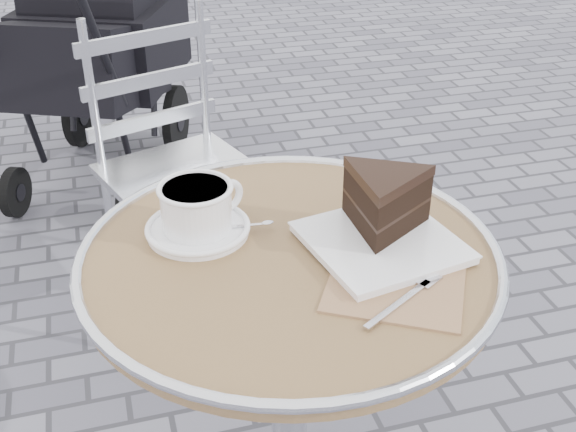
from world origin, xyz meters
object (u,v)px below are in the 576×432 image
object	(u,v)px
cafe_table	(289,328)
baby_stroller	(96,59)
cappuccino_set	(198,212)
cake_plate_set	(384,211)
bistro_chair	(166,135)

from	to	relation	value
cafe_table	baby_stroller	bearing A→B (deg)	97.79
cafe_table	cappuccino_set	world-z (taller)	cappuccino_set
cake_plate_set	bistro_chair	size ratio (longest dim) A/B	0.42
bistro_chair	baby_stroller	size ratio (longest dim) A/B	0.78
baby_stroller	cake_plate_set	bearing A→B (deg)	-52.96
cake_plate_set	bistro_chair	world-z (taller)	bistro_chair
cake_plate_set	bistro_chair	distance (m)	1.00
baby_stroller	cappuccino_set	bearing A→B (deg)	-61.80
cafe_table	cappuccino_set	distance (m)	0.27
cake_plate_set	cafe_table	bearing A→B (deg)	167.83
cappuccino_set	bistro_chair	bearing A→B (deg)	64.18
cafe_table	cake_plate_set	world-z (taller)	cake_plate_set
cappuccino_set	baby_stroller	bearing A→B (deg)	70.57
cappuccino_set	baby_stroller	size ratio (longest dim) A/B	0.18
cappuccino_set	bistro_chair	xyz separation A→B (m)	(0.04, 0.82, -0.22)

